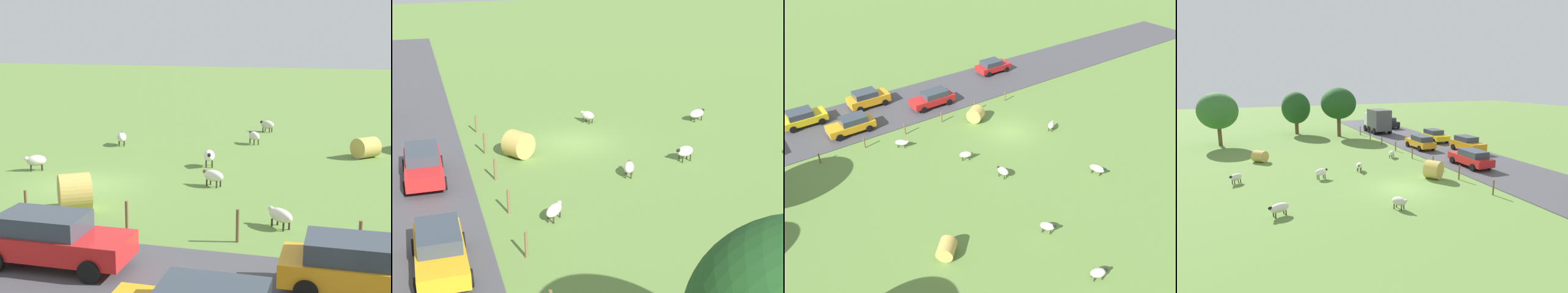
% 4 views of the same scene
% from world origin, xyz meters
% --- Properties ---
extents(ground_plane, '(160.00, 160.00, 0.00)m').
position_xyz_m(ground_plane, '(0.00, 0.00, 0.00)').
color(ground_plane, olive).
extents(sheep_0, '(1.07, 0.98, 0.76)m').
position_xyz_m(sheep_0, '(-11.28, 5.83, 0.50)').
color(sheep_0, silver).
rests_on(sheep_0, ground_plane).
extents(sheep_1, '(1.34, 0.92, 0.76)m').
position_xyz_m(sheep_1, '(-8.91, -1.74, 0.49)').
color(sheep_1, silver).
rests_on(sheep_1, ground_plane).
extents(sheep_2, '(0.88, 1.10, 0.78)m').
position_xyz_m(sheep_2, '(-15.71, 6.00, 0.50)').
color(sheep_2, beige).
rests_on(sheep_2, ground_plane).
extents(sheep_3, '(1.08, 1.14, 0.70)m').
position_xyz_m(sheep_3, '(3.45, 9.16, 0.46)').
color(sheep_3, silver).
rests_on(sheep_3, ground_plane).
extents(sheep_4, '(0.97, 1.09, 0.78)m').
position_xyz_m(sheep_4, '(-1.94, -3.44, 0.50)').
color(sheep_4, beige).
rests_on(sheep_4, ground_plane).
extents(sheep_5, '(0.89, 1.15, 0.74)m').
position_xyz_m(sheep_5, '(-1.31, 5.64, 0.48)').
color(sheep_5, silver).
rests_on(sheep_5, ground_plane).
extents(sheep_6, '(1.13, 0.77, 0.84)m').
position_xyz_m(sheep_6, '(-4.93, 4.58, 0.56)').
color(sheep_6, white).
rests_on(sheep_6, ground_plane).
extents(hay_bale_0, '(1.87, 1.79, 1.46)m').
position_xyz_m(hay_bale_0, '(3.49, 1.33, 0.73)').
color(hay_bale_0, tan).
rests_on(hay_bale_0, ground_plane).
extents(hay_bale_1, '(1.66, 1.66, 1.10)m').
position_xyz_m(hay_bale_1, '(-9.14, 12.25, 0.55)').
color(hay_bale_1, tan).
rests_on(hay_bale_1, ground_plane).
extents(fence_post_1, '(0.12, 0.12, 1.20)m').
position_xyz_m(fence_post_1, '(5.20, 0.26, 0.60)').
color(fence_post_1, brown).
rests_on(fence_post_1, ground_plane).
extents(fence_post_2, '(0.12, 0.12, 1.10)m').
position_xyz_m(fence_post_2, '(5.20, 4.12, 0.55)').
color(fence_post_2, brown).
rests_on(fence_post_2, ground_plane).
extents(fence_post_3, '(0.12, 0.12, 1.12)m').
position_xyz_m(fence_post_3, '(5.20, 7.98, 0.56)').
color(fence_post_3, brown).
rests_on(fence_post_3, ground_plane).
extents(fence_post_4, '(0.12, 0.12, 1.06)m').
position_xyz_m(fence_post_4, '(5.20, 11.84, 0.53)').
color(fence_post_4, brown).
rests_on(fence_post_4, ground_plane).
extents(car_2, '(1.99, 4.52, 1.56)m').
position_xyz_m(car_2, '(8.58, 3.12, 0.87)').
color(car_2, red).
rests_on(car_2, road_strip).
extents(car_5, '(1.98, 4.23, 1.51)m').
position_xyz_m(car_5, '(8.32, 11.77, 0.85)').
color(car_5, orange).
rests_on(car_5, road_strip).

